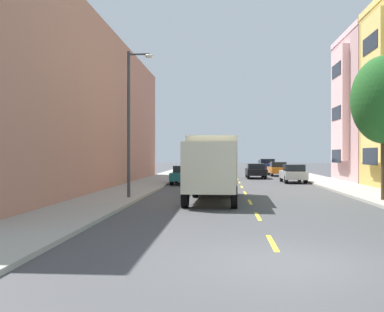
{
  "coord_description": "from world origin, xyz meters",
  "views": [
    {
      "loc": [
        -1.26,
        -9.77,
        2.33
      ],
      "look_at": [
        -3.44,
        20.42,
        2.21
      ],
      "focal_mm": 41.66,
      "sensor_mm": 36.0,
      "label": 1
    }
  ],
  "objects_px": {
    "moving_black_sedan": "(256,171)",
    "street_tree_second": "(384,100)",
    "parked_sedan_teal": "(184,174)",
    "parked_hatchback_silver": "(293,173)",
    "street_lamp": "(131,113)",
    "delivery_box_truck": "(213,164)",
    "parked_suv_champagne": "(196,167)",
    "parked_pickup_navy": "(268,166)",
    "parked_wagon_red": "(264,165)",
    "parked_pickup_forest": "(202,165)",
    "parked_hatchback_orange": "(278,169)"
  },
  "relations": [
    {
      "from": "moving_black_sedan",
      "to": "street_tree_second",
      "type": "bearing_deg",
      "value": -77.83
    },
    {
      "from": "parked_sedan_teal",
      "to": "moving_black_sedan",
      "type": "relative_size",
      "value": 1.0
    },
    {
      "from": "parked_hatchback_silver",
      "to": "moving_black_sedan",
      "type": "xyz_separation_m",
      "value": [
        -2.57,
        6.56,
        -0.01
      ]
    },
    {
      "from": "street_lamp",
      "to": "delivery_box_truck",
      "type": "bearing_deg",
      "value": 2.53
    },
    {
      "from": "delivery_box_truck",
      "to": "parked_suv_champagne",
      "type": "distance_m",
      "value": 25.35
    },
    {
      "from": "street_tree_second",
      "to": "parked_pickup_navy",
      "type": "distance_m",
      "value": 35.11
    },
    {
      "from": "delivery_box_truck",
      "to": "parked_sedan_teal",
      "type": "relative_size",
      "value": 1.8
    },
    {
      "from": "delivery_box_truck",
      "to": "moving_black_sedan",
      "type": "bearing_deg",
      "value": 80.19
    },
    {
      "from": "parked_pickup_navy",
      "to": "parked_wagon_red",
      "type": "xyz_separation_m",
      "value": [
        0.09,
        6.4,
        -0.02
      ]
    },
    {
      "from": "parked_pickup_forest",
      "to": "parked_pickup_navy",
      "type": "bearing_deg",
      "value": -31.82
    },
    {
      "from": "parked_hatchback_silver",
      "to": "parked_wagon_red",
      "type": "xyz_separation_m",
      "value": [
        0.01,
        26.43,
        0.05
      ]
    },
    {
      "from": "street_lamp",
      "to": "parked_pickup_navy",
      "type": "distance_m",
      "value": 36.12
    },
    {
      "from": "parked_hatchback_orange",
      "to": "parked_sedan_teal",
      "type": "height_order",
      "value": "parked_hatchback_orange"
    },
    {
      "from": "parked_pickup_navy",
      "to": "street_tree_second",
      "type": "bearing_deg",
      "value": -86.55
    },
    {
      "from": "parked_pickup_forest",
      "to": "moving_black_sedan",
      "type": "distance_m",
      "value": 19.73
    },
    {
      "from": "parked_pickup_navy",
      "to": "parked_hatchback_orange",
      "type": "bearing_deg",
      "value": -88.91
    },
    {
      "from": "delivery_box_truck",
      "to": "parked_pickup_navy",
      "type": "relative_size",
      "value": 1.52
    },
    {
      "from": "parked_pickup_forest",
      "to": "street_tree_second",
      "type": "bearing_deg",
      "value": -75.12
    },
    {
      "from": "parked_hatchback_silver",
      "to": "moving_black_sedan",
      "type": "bearing_deg",
      "value": 111.43
    },
    {
      "from": "parked_suv_champagne",
      "to": "moving_black_sedan",
      "type": "distance_m",
      "value": 7.5
    },
    {
      "from": "parked_hatchback_silver",
      "to": "moving_black_sedan",
      "type": "height_order",
      "value": "parked_hatchback_silver"
    },
    {
      "from": "street_tree_second",
      "to": "parked_hatchback_silver",
      "type": "distance_m",
      "value": 15.49
    },
    {
      "from": "parked_suv_champagne",
      "to": "parked_pickup_navy",
      "type": "xyz_separation_m",
      "value": [
        8.55,
        9.05,
        -0.16
      ]
    },
    {
      "from": "parked_pickup_navy",
      "to": "parked_hatchback_orange",
      "type": "distance_m",
      "value": 8.63
    },
    {
      "from": "parked_wagon_red",
      "to": "parked_hatchback_orange",
      "type": "bearing_deg",
      "value": -89.7
    },
    {
      "from": "street_lamp",
      "to": "parked_wagon_red",
      "type": "relative_size",
      "value": 1.58
    },
    {
      "from": "street_lamp",
      "to": "parked_hatchback_silver",
      "type": "relative_size",
      "value": 1.85
    },
    {
      "from": "street_lamp",
      "to": "moving_black_sedan",
      "type": "bearing_deg",
      "value": 69.7
    },
    {
      "from": "street_tree_second",
      "to": "parked_pickup_forest",
      "type": "height_order",
      "value": "street_tree_second"
    },
    {
      "from": "parked_hatchback_orange",
      "to": "parked_wagon_red",
      "type": "xyz_separation_m",
      "value": [
        -0.08,
        15.02,
        0.05
      ]
    },
    {
      "from": "parked_pickup_forest",
      "to": "parked_hatchback_orange",
      "type": "bearing_deg",
      "value": -57.96
    },
    {
      "from": "delivery_box_truck",
      "to": "parked_wagon_red",
      "type": "height_order",
      "value": "delivery_box_truck"
    },
    {
      "from": "parked_hatchback_silver",
      "to": "street_tree_second",
      "type": "bearing_deg",
      "value": -82.19
    },
    {
      "from": "parked_pickup_forest",
      "to": "parked_wagon_red",
      "type": "height_order",
      "value": "parked_pickup_forest"
    },
    {
      "from": "delivery_box_truck",
      "to": "moving_black_sedan",
      "type": "xyz_separation_m",
      "value": [
        3.59,
        20.79,
        -1.1
      ]
    },
    {
      "from": "moving_black_sedan",
      "to": "parked_wagon_red",
      "type": "bearing_deg",
      "value": 82.59
    },
    {
      "from": "delivery_box_truck",
      "to": "parked_hatchback_silver",
      "type": "distance_m",
      "value": 15.55
    },
    {
      "from": "parked_hatchback_silver",
      "to": "delivery_box_truck",
      "type": "bearing_deg",
      "value": -113.43
    },
    {
      "from": "delivery_box_truck",
      "to": "parked_hatchback_silver",
      "type": "xyz_separation_m",
      "value": [
        6.17,
        14.24,
        -1.09
      ]
    },
    {
      "from": "moving_black_sedan",
      "to": "parked_suv_champagne",
      "type": "bearing_deg",
      "value": 143.84
    },
    {
      "from": "parked_pickup_forest",
      "to": "delivery_box_truck",
      "type": "bearing_deg",
      "value": -86.44
    },
    {
      "from": "delivery_box_truck",
      "to": "parked_pickup_navy",
      "type": "distance_m",
      "value": 34.81
    },
    {
      "from": "delivery_box_truck",
      "to": "parked_sedan_teal",
      "type": "distance_m",
      "value": 12.44
    },
    {
      "from": "street_tree_second",
      "to": "parked_hatchback_silver",
      "type": "xyz_separation_m",
      "value": [
        -2.03,
        14.78,
        -4.17
      ]
    },
    {
      "from": "parked_hatchback_silver",
      "to": "parked_wagon_red",
      "type": "bearing_deg",
      "value": 89.98
    },
    {
      "from": "delivery_box_truck",
      "to": "parked_hatchback_silver",
      "type": "height_order",
      "value": "delivery_box_truck"
    },
    {
      "from": "parked_hatchback_orange",
      "to": "moving_black_sedan",
      "type": "xyz_separation_m",
      "value": [
        -2.66,
        -4.85,
        -0.01
      ]
    },
    {
      "from": "parked_hatchback_silver",
      "to": "moving_black_sedan",
      "type": "relative_size",
      "value": 0.89
    },
    {
      "from": "parked_wagon_red",
      "to": "parked_suv_champagne",
      "type": "bearing_deg",
      "value": -119.2
    },
    {
      "from": "street_lamp",
      "to": "parked_pickup_forest",
      "type": "bearing_deg",
      "value": 87.55
    }
  ]
}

